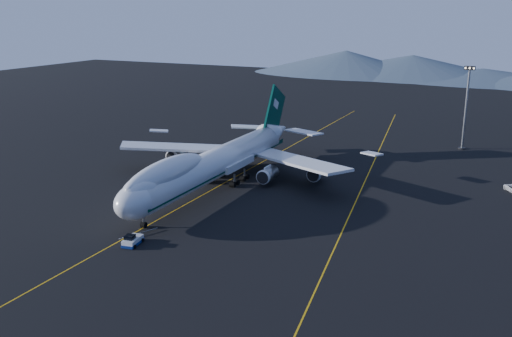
% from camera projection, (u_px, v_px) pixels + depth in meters
% --- Properties ---
extents(ground, '(500.00, 500.00, 0.00)m').
position_uv_depth(ground, '(216.00, 188.00, 126.77)').
color(ground, black).
rests_on(ground, ground).
extents(taxiway_line_main, '(0.25, 220.00, 0.01)m').
position_uv_depth(taxiway_line_main, '(216.00, 188.00, 126.77)').
color(taxiway_line_main, '#D49A0C').
rests_on(taxiway_line_main, ground).
extents(taxiway_line_side, '(28.08, 198.09, 0.01)m').
position_uv_depth(taxiway_line_side, '(359.00, 193.00, 122.98)').
color(taxiway_line_side, '#D49A0C').
rests_on(taxiway_line_side, ground).
extents(boeing_747, '(59.62, 72.43, 19.37)m').
position_uv_depth(boeing_747, '(215.00, 163.00, 125.23)').
color(boeing_747, silver).
rests_on(boeing_747, ground).
extents(pushback_tug, '(3.04, 4.62, 1.88)m').
position_uv_depth(pushback_tug, '(133.00, 241.00, 96.15)').
color(pushback_tug, silver).
rests_on(pushback_tug, ground).
extents(floodlight_mast, '(2.88, 2.16, 23.32)m').
position_uv_depth(floodlight_mast, '(466.00, 108.00, 158.93)').
color(floodlight_mast, black).
rests_on(floodlight_mast, ground).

